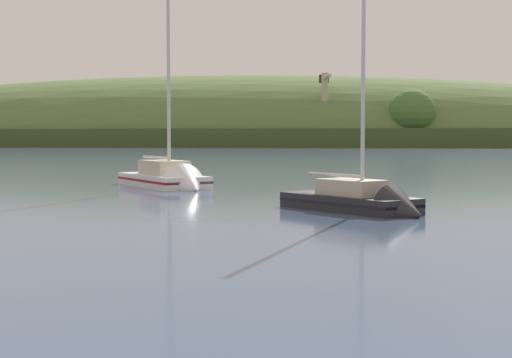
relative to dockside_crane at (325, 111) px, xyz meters
name	(u,v)px	position (x,y,z in m)	size (l,w,h in m)	color
far_shoreline_hill	(236,144)	(-34.27, 33.36, -10.56)	(476.78, 128.07, 49.84)	#3C4E24
dockside_crane	(325,111)	(0.00, 0.00, 0.00)	(5.38, 13.76, 22.47)	#4C4C51
sailboat_near_mooring	(170,183)	(4.55, -182.06, -10.57)	(8.06, 8.87, 13.07)	white
sailboat_midwater_white	(364,206)	(16.58, -194.91, -10.57)	(6.74, 6.45, 11.91)	#232328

